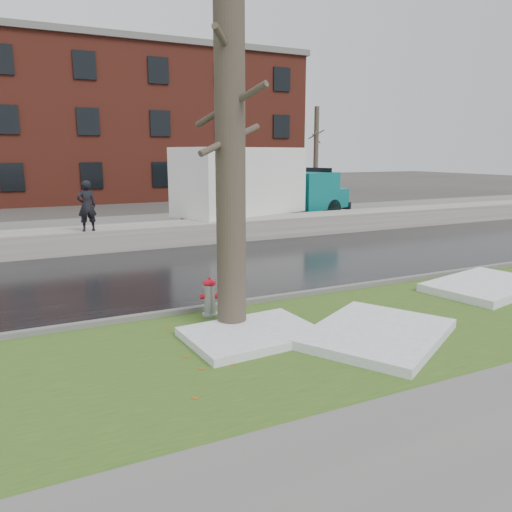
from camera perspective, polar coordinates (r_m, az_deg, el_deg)
name	(u,v)px	position (r m, az deg, el deg)	size (l,w,h in m)	color
ground	(290,316)	(9.93, 3.92, -6.88)	(120.00, 120.00, 0.00)	#47423D
verge	(326,336)	(8.93, 7.98, -9.01)	(60.00, 4.50, 0.04)	#2B521B
road	(209,269)	(13.86, -5.41, -1.47)	(60.00, 7.00, 0.03)	black
parking_lot	(138,228)	(21.89, -13.35, 3.13)	(60.00, 9.00, 0.03)	slate
curb	(267,300)	(10.75, 1.25, -5.01)	(60.00, 0.15, 0.14)	slate
snowbank	(166,234)	(17.71, -10.27, 2.47)	(60.00, 1.60, 0.75)	#A6A398
brick_building	(108,127)	(38.77, -16.58, 13.96)	(26.00, 12.00, 10.00)	maroon
bg_tree_right	(316,150)	(38.25, 6.87, 11.89)	(1.40, 1.62, 6.50)	brown
fire_hydrant	(210,295)	(9.72, -5.31, -4.51)	(0.39, 0.36, 0.78)	#95989C
tree	(230,144)	(8.68, -2.97, 12.70)	(1.31, 1.51, 6.50)	brown
box_truck	(259,186)	(21.03, 0.35, 7.96)	(10.11, 4.93, 3.38)	black
worker	(87,206)	(16.45, -18.78, 5.44)	(0.58, 0.38, 1.58)	black
snow_patch_near	(377,333)	(8.91, 13.69, -8.60)	(2.60, 2.00, 0.16)	white
snow_patch_far	(252,334)	(8.66, -0.45, -8.91)	(2.20, 1.60, 0.14)	white
snow_patch_side	(486,286)	(12.79, 24.76, -3.10)	(2.80, 1.80, 0.18)	white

